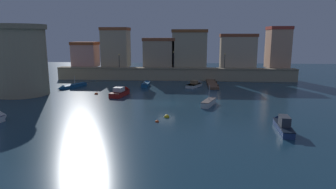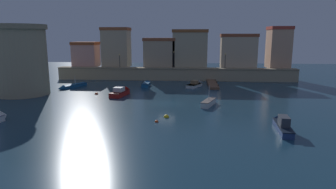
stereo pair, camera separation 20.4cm
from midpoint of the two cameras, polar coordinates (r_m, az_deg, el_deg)
The scene contains 17 objects.
ground_plane at distance 43.76m, azimuth -0.16°, elevation -1.72°, with size 134.27×134.27×0.00m, color #19384C.
quay_wall at distance 66.61m, azimuth 1.48°, elevation 4.01°, with size 53.62×2.52×2.81m.
old_town_backdrop at distance 69.59m, azimuth 2.41°, elevation 8.71°, with size 50.53×5.69×9.41m.
fortress_tower at distance 55.38m, azimuth -26.56°, elevation 6.05°, with size 9.13×9.13×11.74m.
pier_dock at distance 60.56m, azimuth 8.72°, elevation 2.01°, with size 1.88×10.49×0.70m.
quay_lamp_0 at distance 68.11m, azimuth -9.29°, elevation 6.94°, with size 0.32×0.32×3.03m.
quay_lamp_1 at distance 66.25m, azimuth 1.22°, elevation 7.30°, with size 0.32×0.32×3.69m.
quay_lamp_2 at distance 66.59m, azimuth 11.14°, elevation 6.91°, with size 0.32×0.32×3.29m.
moored_boat_0 at distance 59.41m, azimuth -4.09°, elevation 2.06°, with size 1.34×4.57×1.22m.
moored_boat_1 at distance 58.81m, azimuth 5.60°, elevation 1.96°, with size 3.80×5.45×1.82m.
moored_boat_2 at distance 59.74m, azimuth -18.23°, elevation 1.53°, with size 3.78×7.07×2.50m.
moored_boat_3 at distance 50.54m, azimuth -8.89°, elevation 0.51°, with size 2.81×6.10×1.96m.
moored_boat_4 at distance 33.92m, azimuth 21.35°, elevation -5.42°, with size 1.74×6.91×1.89m.
moored_boat_6 at distance 43.15m, azimuth 8.21°, elevation -1.42°, with size 2.76×5.27×3.01m.
mooring_buoy_0 at distance 52.02m, azimuth -13.61°, elevation 0.05°, with size 0.63×0.63×0.63m, color #EA4C19.
mooring_buoy_1 at distance 34.43m, azimuth -2.07°, elevation -5.34°, with size 0.45×0.45×0.45m, color #EA4C19.
mooring_buoy_2 at distance 36.35m, azimuth -0.17°, elevation -4.43°, with size 0.65×0.65×0.65m, color yellow.
Camera 2 is at (3.57, -42.48, 9.84)m, focal length 31.41 mm.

